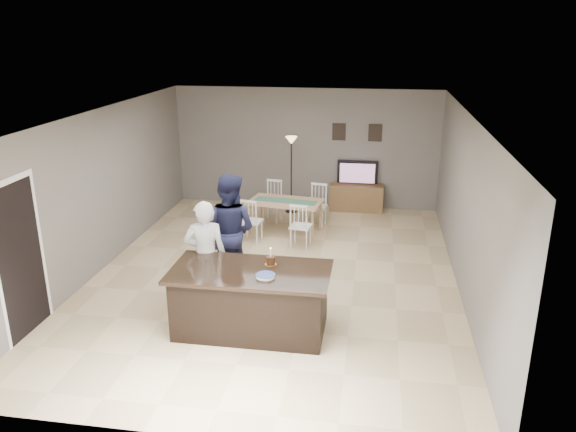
% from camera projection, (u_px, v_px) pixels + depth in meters
% --- Properties ---
extents(floor, '(8.00, 8.00, 0.00)m').
position_uv_depth(floor, '(275.00, 275.00, 9.47)').
color(floor, tan).
rests_on(floor, ground).
extents(room_shell, '(8.00, 8.00, 8.00)m').
position_uv_depth(room_shell, '(274.00, 179.00, 8.93)').
color(room_shell, slate).
rests_on(room_shell, floor).
extents(kitchen_island, '(2.15, 1.10, 0.90)m').
position_uv_depth(kitchen_island, '(251.00, 300.00, 7.64)').
color(kitchen_island, black).
rests_on(kitchen_island, floor).
extents(tv_console, '(1.20, 0.40, 0.60)m').
position_uv_depth(tv_console, '(356.00, 198.00, 12.72)').
color(tv_console, brown).
rests_on(tv_console, floor).
extents(television, '(0.91, 0.12, 0.53)m').
position_uv_depth(television, '(357.00, 173.00, 12.60)').
color(television, black).
rests_on(television, tv_console).
extents(tv_screen_glow, '(0.78, 0.00, 0.78)m').
position_uv_depth(tv_screen_glow, '(357.00, 173.00, 12.53)').
color(tv_screen_glow, '#DE4C18').
rests_on(tv_screen_glow, tv_console).
extents(picture_frames, '(1.10, 0.02, 0.38)m').
position_uv_depth(picture_frames, '(357.00, 132.00, 12.45)').
color(picture_frames, black).
rests_on(picture_frames, room_shell).
extents(doorway, '(0.00, 2.10, 2.65)m').
position_uv_depth(doorway, '(19.00, 246.00, 7.36)').
color(doorway, black).
rests_on(doorway, floor).
extents(woman, '(0.70, 0.55, 1.66)m').
position_uv_depth(woman, '(206.00, 255.00, 8.15)').
color(woman, silver).
rests_on(woman, floor).
extents(man, '(1.03, 0.88, 1.86)m').
position_uv_depth(man, '(229.00, 231.00, 8.84)').
color(man, '#191B38').
rests_on(man, floor).
extents(birthday_cake, '(0.16, 0.16, 0.25)m').
position_uv_depth(birthday_cake, '(271.00, 260.00, 7.66)').
color(birthday_cake, gold).
rests_on(birthday_cake, kitchen_island).
extents(plate_stack, '(0.26, 0.26, 0.04)m').
position_uv_depth(plate_stack, '(266.00, 276.00, 7.28)').
color(plate_stack, white).
rests_on(plate_stack, kitchen_island).
extents(dining_table, '(1.57, 1.79, 0.88)m').
position_uv_depth(dining_table, '(286.00, 206.00, 11.25)').
color(dining_table, tan).
rests_on(dining_table, floor).
extents(floor_lamp, '(0.26, 0.26, 1.72)m').
position_uv_depth(floor_lamp, '(291.00, 154.00, 12.28)').
color(floor_lamp, black).
rests_on(floor_lamp, floor).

